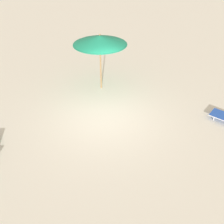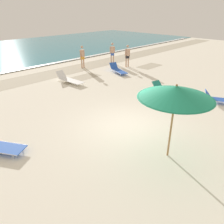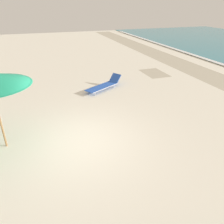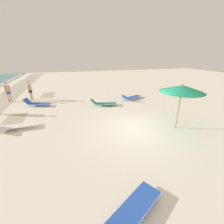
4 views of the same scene
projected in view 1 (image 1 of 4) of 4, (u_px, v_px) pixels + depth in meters
The scene contains 2 objects.
ground_plane at pixel (105, 118), 9.73m from camera, with size 60.00×60.00×0.16m.
beach_umbrella at pixel (100, 40), 10.19m from camera, with size 2.26×2.26×2.50m.
Camera 1 is at (2.41, 7.41, 5.77)m, focal length 40.00 mm.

